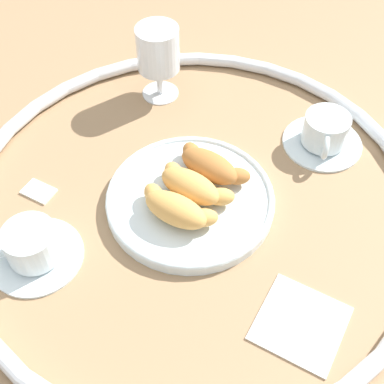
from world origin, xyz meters
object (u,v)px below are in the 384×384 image
object	(u,v)px
pastry_plate	(192,200)
coffee_cup_near	(32,247)
croissant_extra	(210,166)
croissant_large	(175,208)
sugar_packet	(38,191)
folded_napkin	(301,323)
coffee_cup_far	(325,134)
croissant_small	(193,186)
juice_glass_left	(158,52)

from	to	relation	value
pastry_plate	coffee_cup_near	size ratio (longest dim) A/B	1.93
coffee_cup_near	croissant_extra	bearing A→B (deg)	53.98
pastry_plate	croissant_large	world-z (taller)	croissant_large
croissant_large	pastry_plate	bearing A→B (deg)	82.19
sugar_packet	folded_napkin	distance (m)	0.45
croissant_extra	folded_napkin	world-z (taller)	croissant_extra
croissant_large	coffee_cup_far	distance (m)	0.30
coffee_cup_near	coffee_cup_far	distance (m)	0.51
folded_napkin	sugar_packet	bearing A→B (deg)	174.59
croissant_small	croissant_large	bearing A→B (deg)	-97.88
croissant_small	coffee_cup_near	world-z (taller)	croissant_small
juice_glass_left	pastry_plate	bearing A→B (deg)	-52.61
croissant_large	folded_napkin	size ratio (longest dim) A/B	1.24
croissant_large	juice_glass_left	world-z (taller)	juice_glass_left
croissant_small	coffee_cup_near	distance (m)	0.25
pastry_plate	coffee_cup_near	bearing A→B (deg)	-131.86
croissant_extra	juice_glass_left	distance (m)	0.24
pastry_plate	coffee_cup_near	xyz separation A→B (m)	(-0.16, -0.18, 0.01)
coffee_cup_far	sugar_packet	bearing A→B (deg)	-142.43
croissant_extra	juice_glass_left	xyz separation A→B (m)	(-0.17, 0.16, 0.05)
sugar_packet	folded_napkin	size ratio (longest dim) A/B	0.45
croissant_large	croissant_extra	world-z (taller)	same
croissant_large	coffee_cup_far	bearing A→B (deg)	59.11
coffee_cup_near	coffee_cup_far	xyz separation A→B (m)	(0.31, 0.40, 0.00)
sugar_packet	folded_napkin	bearing A→B (deg)	-1.70
croissant_small	coffee_cup_far	distance (m)	0.26
juice_glass_left	croissant_small	bearing A→B (deg)	-52.13
croissant_large	juice_glass_left	xyz separation A→B (m)	(-0.16, 0.26, 0.05)
pastry_plate	coffee_cup_far	size ratio (longest dim) A/B	1.93
pastry_plate	croissant_small	distance (m)	0.03
coffee_cup_far	juice_glass_left	world-z (taller)	juice_glass_left
croissant_large	coffee_cup_near	xyz separation A→B (m)	(-0.16, -0.14, -0.01)
croissant_small	sugar_packet	xyz separation A→B (m)	(-0.23, -0.08, -0.04)
coffee_cup_near	juice_glass_left	size ratio (longest dim) A/B	0.97
pastry_plate	sugar_packet	bearing A→B (deg)	-160.92
pastry_plate	juice_glass_left	size ratio (longest dim) A/B	1.87
croissant_extra	folded_napkin	distance (m)	0.27
juice_glass_left	folded_napkin	bearing A→B (deg)	-41.75
croissant_large	croissant_small	size ratio (longest dim) A/B	1.01
croissant_small	sugar_packet	distance (m)	0.25
croissant_small	juice_glass_left	distance (m)	0.28
pastry_plate	croissant_small	size ratio (longest dim) A/B	1.93
coffee_cup_near	croissant_large	bearing A→B (deg)	40.94
coffee_cup_near	sugar_packet	size ratio (longest dim) A/B	2.72
sugar_packet	croissant_extra	bearing A→B (deg)	32.74
croissant_small	juice_glass_left	bearing A→B (deg)	127.87
pastry_plate	croissant_large	xyz separation A→B (m)	(-0.01, -0.05, 0.03)
croissant_extra	sugar_packet	distance (m)	0.28
sugar_packet	coffee_cup_far	bearing A→B (deg)	41.28
croissant_small	coffee_cup_near	xyz separation A→B (m)	(-0.16, -0.19, -0.01)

